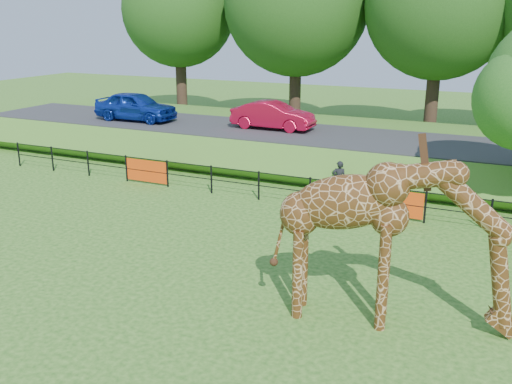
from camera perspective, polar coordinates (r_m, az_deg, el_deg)
ground at (r=13.80m, az=-6.11°, el=-11.11°), size 90.00×90.00×0.00m
giraffe at (r=12.54m, az=13.61°, el=-4.94°), size 5.40×1.83×3.80m
perimeter_fence at (r=20.34m, az=5.41°, el=-0.02°), size 28.07×0.10×1.10m
embankment at (r=27.28m, az=10.73°, el=4.38°), size 40.00×9.00×1.30m
road at (r=25.71m, az=9.98°, el=5.27°), size 40.00×5.00×0.12m
car_blue at (r=30.14m, az=-11.94°, el=8.41°), size 4.33×1.77×1.47m
car_red at (r=27.19m, az=1.70°, el=7.67°), size 3.96×1.42×1.30m
visitor at (r=21.55m, az=8.30°, el=1.28°), size 0.60×0.50×1.41m
bg_tree_line at (r=32.69m, az=17.76°, el=17.51°), size 37.30×8.80×11.82m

